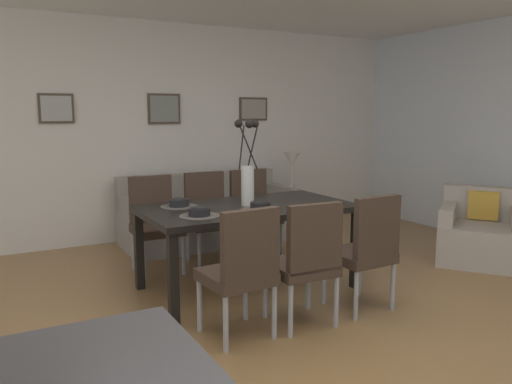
{
  "coord_description": "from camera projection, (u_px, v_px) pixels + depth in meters",
  "views": [
    {
      "loc": [
        -1.72,
        -2.79,
        1.54
      ],
      "look_at": [
        0.41,
        1.09,
        0.84
      ],
      "focal_mm": 35.62,
      "sensor_mm": 36.0,
      "label": 1
    }
  ],
  "objects": [
    {
      "name": "dining_chair_near_left",
      "position": [
        242.0,
        267.0,
        3.4
      ],
      "size": [
        0.47,
        0.47,
        0.92
      ],
      "color": "#3D2D23",
      "rests_on": "ground"
    },
    {
      "name": "dining_chair_mid_left",
      "position": [
        366.0,
        247.0,
        3.91
      ],
      "size": [
        0.46,
        0.46,
        0.92
      ],
      "color": "#3D2D23",
      "rests_on": "ground"
    },
    {
      "name": "framed_picture_right",
      "position": [
        253.0,
        109.0,
        6.69
      ],
      "size": [
        0.41,
        0.03,
        0.3
      ],
      "color": "#473828"
    },
    {
      "name": "back_wall_panel",
      "position": [
        140.0,
        132.0,
        6.08
      ],
      "size": [
        9.0,
        0.1,
        2.6
      ],
      "primitive_type": "cube",
      "color": "white",
      "rests_on": "ground"
    },
    {
      "name": "table_lamp",
      "position": [
        292.0,
        163.0,
        6.52
      ],
      "size": [
        0.22,
        0.22,
        0.51
      ],
      "color": "beige",
      "rests_on": "side_table"
    },
    {
      "name": "dining_table",
      "position": [
        248.0,
        214.0,
        4.39
      ],
      "size": [
        1.8,
        1.0,
        0.74
      ],
      "color": "black",
      "rests_on": "ground"
    },
    {
      "name": "dining_chair_far_left",
      "position": [
        306.0,
        258.0,
        3.61
      ],
      "size": [
        0.46,
        0.46,
        0.92
      ],
      "color": "#3D2D23",
      "rests_on": "ground"
    },
    {
      "name": "framed_picture_center",
      "position": [
        164.0,
        109.0,
        6.11
      ],
      "size": [
        0.4,
        0.03,
        0.36
      ],
      "color": "#473828"
    },
    {
      "name": "bowl_far_left",
      "position": [
        260.0,
        205.0,
        4.17
      ],
      "size": [
        0.17,
        0.17,
        0.07
      ],
      "color": "black",
      "rests_on": "dining_table"
    },
    {
      "name": "side_table",
      "position": [
        292.0,
        211.0,
        6.62
      ],
      "size": [
        0.36,
        0.36,
        0.52
      ],
      "primitive_type": "cube",
      "color": "black",
      "rests_on": "ground"
    },
    {
      "name": "bowl_near_right",
      "position": [
        179.0,
        202.0,
        4.31
      ],
      "size": [
        0.17,
        0.17,
        0.07
      ],
      "color": "black",
      "rests_on": "dining_table"
    },
    {
      "name": "sofa",
      "position": [
        208.0,
        218.0,
        6.07
      ],
      "size": [
        2.02,
        0.84,
        0.8
      ],
      "color": "gray",
      "rests_on": "ground"
    },
    {
      "name": "dining_chair_near_right",
      "position": [
        155.0,
        219.0,
        4.92
      ],
      "size": [
        0.44,
        0.44,
        0.92
      ],
      "color": "#3D2D23",
      "rests_on": "ground"
    },
    {
      "name": "centerpiece_vase",
      "position": [
        248.0,
        173.0,
        4.33
      ],
      "size": [
        0.21,
        0.23,
        0.73
      ],
      "color": "silver",
      "rests_on": "dining_table"
    },
    {
      "name": "placemat_near_right",
      "position": [
        179.0,
        206.0,
        4.31
      ],
      "size": [
        0.32,
        0.32,
        0.01
      ],
      "primitive_type": "cylinder",
      "color": "#4C4742",
      "rests_on": "dining_table"
    },
    {
      "name": "placemat_far_left",
      "position": [
        260.0,
        210.0,
        4.18
      ],
      "size": [
        0.32,
        0.32,
        0.01
      ],
      "primitive_type": "cylinder",
      "color": "#4C4742",
      "rests_on": "dining_table"
    },
    {
      "name": "dining_chair_mid_right",
      "position": [
        253.0,
        209.0,
        5.45
      ],
      "size": [
        0.45,
        0.45,
        0.92
      ],
      "color": "#3D2D23",
      "rests_on": "ground"
    },
    {
      "name": "armchair",
      "position": [
        481.0,
        234.0,
        5.26
      ],
      "size": [
        1.12,
        1.12,
        0.75
      ],
      "color": "#ADA399",
      "rests_on": "ground"
    },
    {
      "name": "placemat_near_left",
      "position": [
        200.0,
        216.0,
        3.92
      ],
      "size": [
        0.32,
        0.32,
        0.01
      ],
      "primitive_type": "cylinder",
      "color": "#4C4742",
      "rests_on": "dining_table"
    },
    {
      "name": "framed_picture_left",
      "position": [
        56.0,
        108.0,
        5.53
      ],
      "size": [
        0.37,
        0.03,
        0.32
      ],
      "color": "#473828"
    },
    {
      "name": "ground_plane",
      "position": [
        280.0,
        339.0,
        3.47
      ],
      "size": [
        9.0,
        9.0,
        0.0
      ],
      "primitive_type": "plane",
      "color": "olive"
    },
    {
      "name": "dining_chair_far_right",
      "position": [
        208.0,
        213.0,
        5.23
      ],
      "size": [
        0.47,
        0.47,
        0.92
      ],
      "color": "#3D2D23",
      "rests_on": "ground"
    },
    {
      "name": "bowl_near_left",
      "position": [
        199.0,
        211.0,
        3.92
      ],
      "size": [
        0.17,
        0.17,
        0.07
      ],
      "color": "black",
      "rests_on": "dining_table"
    }
  ]
}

